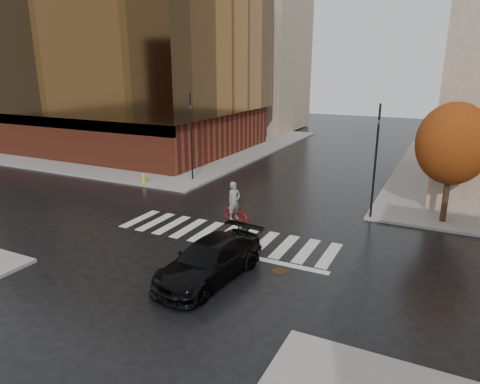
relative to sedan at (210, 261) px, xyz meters
The scene contains 12 objects.
ground 4.34m from the sedan, 113.44° to the left, with size 120.00×120.00×0.00m, color black.
sidewalk_nw 33.71m from the sedan, 132.34° to the left, with size 30.00×30.00×0.15m, color gray.
crosswalk 4.79m from the sedan, 111.03° to the left, with size 12.00×3.00×0.01m, color silver.
office_glass 33.12m from the sedan, 137.26° to the left, with size 27.00×19.00×16.00m.
building_nw_far 45.54m from the sedan, 113.39° to the left, with size 14.00×12.00×20.00m, color gray.
tree_ne_a 14.50m from the sedan, 53.72° to the left, with size 3.80×3.80×6.50m.
sedan is the anchor object (origin of this frame).
cyclist 6.75m from the sedan, 108.11° to the left, with size 2.14×1.49×2.31m.
traffic_light_nw 16.03m from the sedan, 125.06° to the left, with size 0.20×0.18×6.37m.
traffic_light_ne 11.56m from the sedan, 65.73° to the left, with size 0.15×0.17×6.35m.
fire_hydrant 15.66m from the sedan, 138.33° to the left, with size 0.25×0.25×0.70m.
manhole 3.10m from the sedan, 39.67° to the left, with size 0.63×0.63×0.01m, color #492C1A.
Camera 1 is at (9.85, -17.55, 8.39)m, focal length 32.00 mm.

